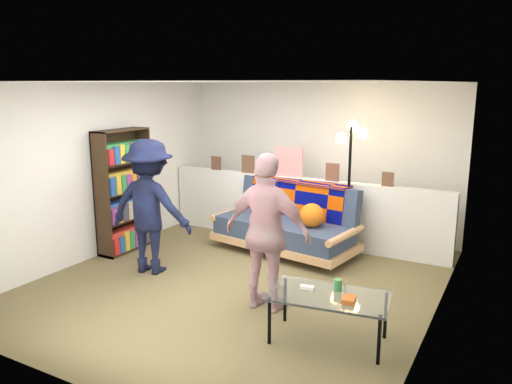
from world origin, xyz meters
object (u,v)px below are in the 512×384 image
bookshelf (124,195)px  person_right (267,233)px  person_left (150,207)px  coffee_table (330,298)px  futon_sofa (288,224)px  floor_lamp (351,161)px

bookshelf → person_right: bookshelf is taller
person_left → person_right: bearing=163.0°
person_left → coffee_table: bearing=158.1°
futon_sofa → person_left: bearing=-127.9°
person_left → person_right: 1.83m
coffee_table → person_left: person_left is taller
futon_sofa → bookshelf: bearing=-153.3°
floor_lamp → person_right: 2.20m
bookshelf → person_left: bearing=-28.7°
futon_sofa → floor_lamp: bearing=22.7°
bookshelf → person_right: (2.71, -0.75, 0.03)m
coffee_table → floor_lamp: size_ratio=0.63×
bookshelf → coffee_table: (3.55, -1.10, -0.39)m
coffee_table → person_left: bearing=167.1°
futon_sofa → person_left: size_ratio=1.27×
person_right → floor_lamp: bearing=-93.1°
futon_sofa → person_left: person_left is taller
futon_sofa → bookshelf: bookshelf is taller
floor_lamp → person_left: size_ratio=1.10×
futon_sofa → coffee_table: futon_sofa is taller
person_right → coffee_table: bearing=159.0°
coffee_table → person_right: person_right is taller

